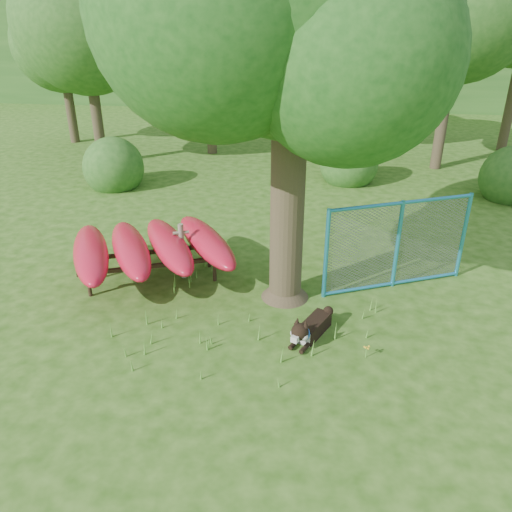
# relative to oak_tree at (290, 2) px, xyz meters

# --- Properties ---
(ground) EXTENTS (80.00, 80.00, 0.00)m
(ground) POSITION_rel_oak_tree_xyz_m (-0.63, -1.63, -4.87)
(ground) COLOR #22490E
(ground) RESTS_ON ground
(oak_tree) EXTENTS (5.28, 5.18, 7.30)m
(oak_tree) POSITION_rel_oak_tree_xyz_m (0.00, 0.00, 0.00)
(oak_tree) COLOR #362C1D
(oak_tree) RESTS_ON ground
(wooden_post) EXTENTS (0.31, 0.17, 1.13)m
(wooden_post) POSITION_rel_oak_tree_xyz_m (-2.00, 0.47, -4.27)
(wooden_post) COLOR #6B6350
(wooden_post) RESTS_ON ground
(kayak_rack) EXTENTS (3.87, 3.49, 0.94)m
(kayak_rack) POSITION_rel_oak_tree_xyz_m (-2.56, 0.25, -4.15)
(kayak_rack) COLOR black
(kayak_rack) RESTS_ON ground
(husky_dog) EXTENTS (0.69, 1.09, 0.53)m
(husky_dog) POSITION_rel_oak_tree_xyz_m (0.55, -1.29, -4.68)
(husky_dog) COLOR black
(husky_dog) RESTS_ON ground
(fence_section) EXTENTS (2.71, 1.31, 2.87)m
(fence_section) POSITION_rel_oak_tree_xyz_m (2.06, 0.69, -4.00)
(fence_section) COLOR teal
(fence_section) RESTS_ON ground
(wildflower_clump) EXTENTS (0.10, 0.08, 0.21)m
(wildflower_clump) POSITION_rel_oak_tree_xyz_m (1.43, -1.66, -4.70)
(wildflower_clump) COLOR #579631
(wildflower_clump) RESTS_ON ground
(bg_tree_a) EXTENTS (4.40, 4.40, 6.70)m
(bg_tree_a) POSITION_rel_oak_tree_xyz_m (-7.13, 8.37, -0.38)
(bg_tree_a) COLOR #362C1D
(bg_tree_a) RESTS_ON ground
(bg_tree_c) EXTENTS (4.00, 4.00, 6.12)m
(bg_tree_c) POSITION_rel_oak_tree_xyz_m (0.87, 11.37, -0.76)
(bg_tree_c) COLOR #362C1D
(bg_tree_c) RESTS_ON ground
(bg_tree_d) EXTENTS (4.80, 4.80, 7.50)m
(bg_tree_d) POSITION_rel_oak_tree_xyz_m (4.37, 9.37, 0.22)
(bg_tree_d) COLOR #362C1D
(bg_tree_d) RESTS_ON ground
(bg_tree_f) EXTENTS (3.60, 3.60, 5.55)m
(bg_tree_f) POSITION_rel_oak_tree_xyz_m (-9.63, 11.37, -1.14)
(bg_tree_f) COLOR #362C1D
(bg_tree_f) RESTS_ON ground
(shrub_left) EXTENTS (1.80, 1.80, 1.80)m
(shrub_left) POSITION_rel_oak_tree_xyz_m (-5.63, 5.87, -4.87)
(shrub_left) COLOR #24531A
(shrub_left) RESTS_ON ground
(shrub_right) EXTENTS (1.80, 1.80, 1.80)m
(shrub_right) POSITION_rel_oak_tree_xyz_m (5.87, 6.37, -4.87)
(shrub_right) COLOR #24531A
(shrub_right) RESTS_ON ground
(shrub_mid) EXTENTS (1.80, 1.80, 1.80)m
(shrub_mid) POSITION_rel_oak_tree_xyz_m (1.37, 7.37, -4.87)
(shrub_mid) COLOR #24531A
(shrub_mid) RESTS_ON ground
(wooded_hillside) EXTENTS (80.00, 12.00, 6.00)m
(wooded_hillside) POSITION_rel_oak_tree_xyz_m (-0.63, 26.37, -1.87)
(wooded_hillside) COLOR #24531A
(wooded_hillside) RESTS_ON ground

